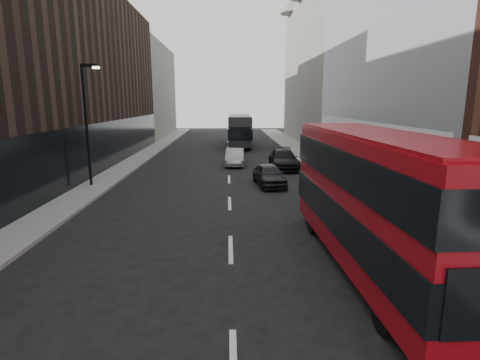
{
  "coord_description": "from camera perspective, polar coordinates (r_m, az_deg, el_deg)",
  "views": [
    {
      "loc": [
        -0.09,
        -4.26,
        5.01
      ],
      "look_at": [
        0.32,
        7.78,
        2.5
      ],
      "focal_mm": 28.0,
      "sensor_mm": 36.0,
      "label": 1
    }
  ],
  "objects": [
    {
      "name": "street_lamp",
      "position": [
        23.71,
        -22.27,
        8.91
      ],
      "size": [
        1.06,
        0.22,
        7.0
      ],
      "color": "black",
      "rests_on": "sidewalk_left"
    },
    {
      "name": "grey_bus",
      "position": [
        43.73,
        -0.06,
        7.68
      ],
      "size": [
        2.79,
        10.96,
        3.52
      ],
      "rotation": [
        0.0,
        0.0,
        -0.02
      ],
      "color": "black",
      "rests_on": "ground"
    },
    {
      "name": "sidewalk_right",
      "position": [
        30.62,
        12.46,
        2.22
      ],
      "size": [
        3.0,
        80.0,
        0.15
      ],
      "primitive_type": "cube",
      "color": "slate",
      "rests_on": "ground"
    },
    {
      "name": "car_c",
      "position": [
        28.9,
        6.65,
        3.15
      ],
      "size": [
        2.1,
        4.98,
        1.43
      ],
      "primitive_type": "imported",
      "rotation": [
        0.0,
        0.0,
        -0.02
      ],
      "color": "black",
      "rests_on": "ground"
    },
    {
      "name": "car_b",
      "position": [
        30.26,
        -0.8,
        3.54
      ],
      "size": [
        1.61,
        4.15,
        1.35
      ],
      "primitive_type": "imported",
      "rotation": [
        0.0,
        0.0,
        -0.04
      ],
      "color": "#93949B",
      "rests_on": "ground"
    },
    {
      "name": "red_bus",
      "position": [
        11.76,
        20.02,
        -2.25
      ],
      "size": [
        2.63,
        10.35,
        4.16
      ],
      "rotation": [
        0.0,
        0.0,
        0.02
      ],
      "color": "maroon",
      "rests_on": "ground"
    },
    {
      "name": "building_modern_block",
      "position": [
        28.2,
        23.95,
        20.8
      ],
      "size": [
        5.03,
        22.0,
        20.0
      ],
      "color": "#A4A9AF",
      "rests_on": "ground"
    },
    {
      "name": "building_left_mid",
      "position": [
        36.16,
        -20.99,
        14.18
      ],
      "size": [
        5.0,
        24.0,
        14.0
      ],
      "primitive_type": "cube",
      "color": "black",
      "rests_on": "ground"
    },
    {
      "name": "building_victorian",
      "position": [
        49.82,
        11.91,
        16.89
      ],
      "size": [
        6.5,
        24.0,
        21.0
      ],
      "color": "slate",
      "rests_on": "ground"
    },
    {
      "name": "sidewalk_left",
      "position": [
        30.71,
        -16.84,
        2.02
      ],
      "size": [
        2.0,
        80.0,
        0.15
      ],
      "primitive_type": "cube",
      "color": "slate",
      "rests_on": "ground"
    },
    {
      "name": "building_left_far",
      "position": [
        57.42,
        -13.74,
        12.94
      ],
      "size": [
        5.0,
        20.0,
        13.0
      ],
      "primitive_type": "cube",
      "color": "slate",
      "rests_on": "ground"
    },
    {
      "name": "car_a",
      "position": [
        22.91,
        4.46,
        0.8
      ],
      "size": [
        2.03,
        4.07,
        1.33
      ],
      "primitive_type": "imported",
      "rotation": [
        0.0,
        0.0,
        0.12
      ],
      "color": "black",
      "rests_on": "ground"
    }
  ]
}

